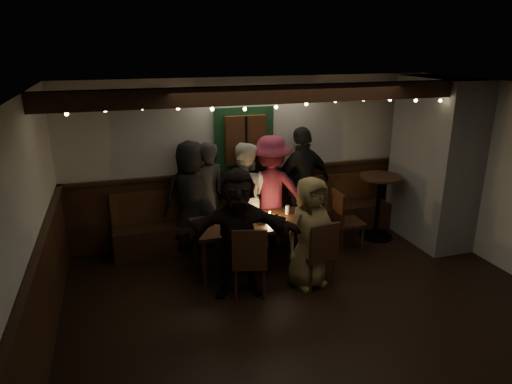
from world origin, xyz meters
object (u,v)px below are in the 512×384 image
object	(u,v)px
dining_table	(260,225)
chair_near_right	(320,251)
person_e	(302,184)
person_f	(238,233)
person_a	(192,197)
person_c	(244,197)
person_d	(271,192)
chair_end	(343,217)
chair_near_left	(249,258)
person_g	(310,233)
person_b	(207,197)
high_top	(379,199)

from	to	relation	value
dining_table	chair_near_right	distance (m)	1.01
chair_near_right	person_e	xyz separation A→B (m)	(0.41, 1.61, 0.40)
person_f	person_a	bearing A→B (deg)	113.34
person_c	person_d	bearing A→B (deg)	-155.30
person_f	chair_near_right	bearing A→B (deg)	-0.43
chair_end	chair_near_right	bearing A→B (deg)	-130.73
dining_table	person_a	size ratio (longest dim) A/B	1.10
chair_near_left	person_g	distance (m)	0.86
person_c	person_f	size ratio (longest dim) A/B	1.02
chair_near_right	chair_end	size ratio (longest dim) A/B	0.98
person_e	person_f	world-z (taller)	person_e
person_g	person_d	bearing A→B (deg)	78.21
chair_near_right	person_b	size ratio (longest dim) A/B	0.54
person_a	person_e	bearing A→B (deg)	177.90
chair_near_left	high_top	world-z (taller)	high_top
person_a	person_e	xyz separation A→B (m)	(1.80, -0.01, 0.06)
dining_table	person_b	bearing A→B (deg)	129.37
chair_near_right	chair_end	world-z (taller)	chair_end
high_top	person_b	bearing A→B (deg)	172.52
person_b	person_a	bearing A→B (deg)	-25.25
chair_end	person_c	distance (m)	1.56
chair_end	chair_near_left	bearing A→B (deg)	-152.45
dining_table	person_b	distance (m)	0.99
chair_end	high_top	distance (m)	0.82
person_c	person_d	xyz separation A→B (m)	(0.44, 0.02, 0.04)
person_a	dining_table	bearing A→B (deg)	135.55
chair_near_right	person_a	xyz separation A→B (m)	(-1.38, 1.62, 0.34)
person_b	person_d	size ratio (longest dim) A/B	0.97
chair_end	person_c	xyz separation A→B (m)	(-1.45, 0.50, 0.31)
chair_near_right	high_top	world-z (taller)	high_top
person_e	person_f	xyz separation A→B (m)	(-1.46, -1.42, -0.09)
high_top	person_c	bearing A→B (deg)	173.64
chair_end	person_b	world-z (taller)	person_b
high_top	person_g	bearing A→B (deg)	-146.81
chair_near_left	person_f	distance (m)	0.34
chair_near_left	person_e	xyz separation A→B (m)	(1.35, 1.57, 0.39)
chair_end	high_top	size ratio (longest dim) A/B	0.90
person_b	person_d	xyz separation A→B (m)	(0.99, -0.10, 0.03)
high_top	person_b	world-z (taller)	person_b
high_top	person_d	bearing A→B (deg)	171.49
person_a	person_g	world-z (taller)	person_a
high_top	person_e	bearing A→B (deg)	162.19
dining_table	person_f	size ratio (longest dim) A/B	1.15
dining_table	chair_end	size ratio (longest dim) A/B	2.02
person_e	chair_near_right	bearing A→B (deg)	59.15
person_b	person_c	size ratio (longest dim) A/B	1.01
person_d	chair_near_left	bearing A→B (deg)	75.08
person_e	person_g	distance (m)	1.60
high_top	person_d	distance (m)	1.81
person_g	person_f	bearing A→B (deg)	160.42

